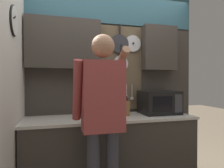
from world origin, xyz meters
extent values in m
cube|color=#38332D|center=(0.00, 0.00, 0.43)|extent=(2.00, 0.58, 0.86)
cube|color=beige|center=(0.00, 0.00, 0.88)|extent=(2.03, 0.61, 0.03)
cube|color=#38332D|center=(0.00, 0.31, 1.27)|extent=(2.60, 0.04, 2.55)
cube|color=#2D5666|center=(0.00, 0.28, 2.32)|extent=(2.56, 0.02, 0.45)
cube|color=#38332D|center=(-0.55, 0.21, 1.79)|extent=(0.90, 0.16, 0.62)
cube|color=#38332D|center=(0.76, 0.21, 1.79)|extent=(0.49, 0.16, 0.62)
cube|color=brown|center=(0.21, 0.28, 1.50)|extent=(0.61, 0.01, 1.15)
cylinder|color=#2D2D33|center=(0.19, 0.26, 1.83)|extent=(0.25, 0.02, 0.25)
cube|color=black|center=(0.19, 0.25, 2.02)|extent=(0.02, 0.02, 0.14)
cylinder|color=#B7B7BC|center=(0.20, 0.26, 1.56)|extent=(0.21, 0.02, 0.21)
cube|color=black|center=(0.20, 0.25, 1.74)|extent=(0.02, 0.02, 0.16)
cylinder|color=silver|center=(0.38, 0.26, 1.84)|extent=(0.23, 0.01, 0.23)
sphere|color=black|center=(0.38, 0.24, 1.84)|extent=(0.03, 0.03, 0.03)
cylinder|color=red|center=(0.05, 0.26, 1.17)|extent=(0.01, 0.01, 0.22)
ellipsoid|color=red|center=(0.05, 0.26, 1.05)|extent=(0.04, 0.01, 0.04)
cylinder|color=black|center=(0.13, 0.26, 1.20)|extent=(0.01, 0.01, 0.16)
ellipsoid|color=black|center=(0.13, 0.26, 1.10)|extent=(0.06, 0.01, 0.05)
cylinder|color=silver|center=(0.21, 0.26, 1.19)|extent=(0.01, 0.01, 0.18)
ellipsoid|color=silver|center=(0.21, 0.26, 1.09)|extent=(0.04, 0.01, 0.03)
cylinder|color=silver|center=(0.29, 0.26, 1.20)|extent=(0.01, 0.01, 0.16)
ellipsoid|color=silver|center=(0.29, 0.26, 1.10)|extent=(0.05, 0.01, 0.04)
cylinder|color=silver|center=(0.37, 0.26, 1.19)|extent=(0.01, 0.01, 0.18)
ellipsoid|color=silver|center=(0.37, 0.26, 1.08)|extent=(0.05, 0.01, 0.05)
cube|color=silver|center=(-1.04, -0.41, 1.27)|extent=(0.04, 1.60, 2.55)
cylinder|color=white|center=(-1.00, -0.35, 1.87)|extent=(0.02, 0.26, 0.26)
torus|color=black|center=(-1.01, -0.35, 1.87)|extent=(0.02, 0.28, 0.28)
cube|color=black|center=(-0.99, -0.39, 1.89)|extent=(0.01, 0.09, 0.05)
cube|color=black|center=(0.67, 0.05, 1.04)|extent=(0.48, 0.38, 0.30)
cube|color=black|center=(0.62, -0.14, 1.04)|extent=(0.26, 0.01, 0.19)
cube|color=#333338|center=(0.84, -0.14, 1.04)|extent=(0.11, 0.01, 0.23)
cube|color=brown|center=(0.17, 0.05, 0.98)|extent=(0.11, 0.15, 0.19)
cylinder|color=black|center=(0.14, 0.01, 1.11)|extent=(0.02, 0.03, 0.08)
cylinder|color=black|center=(0.15, 0.01, 1.10)|extent=(0.02, 0.03, 0.05)
cylinder|color=black|center=(0.17, 0.01, 1.12)|extent=(0.02, 0.03, 0.08)
cylinder|color=black|center=(0.18, 0.01, 1.11)|extent=(0.02, 0.03, 0.07)
cylinder|color=black|center=(0.20, 0.01, 1.10)|extent=(0.02, 0.03, 0.05)
cylinder|color=black|center=(0.21, 0.01, 1.11)|extent=(0.02, 0.03, 0.06)
cylinder|color=white|center=(-0.26, 0.05, 0.96)|extent=(0.12, 0.12, 0.14)
cylinder|color=red|center=(-0.25, 0.07, 1.07)|extent=(0.02, 0.05, 0.25)
cylinder|color=tan|center=(-0.28, 0.05, 1.08)|extent=(0.05, 0.05, 0.26)
cylinder|color=silver|center=(-0.25, 0.05, 1.09)|extent=(0.05, 0.02, 0.29)
cylinder|color=silver|center=(-0.27, 0.03, 1.08)|extent=(0.06, 0.05, 0.26)
cylinder|color=black|center=(-0.25, 0.03, 1.08)|extent=(0.04, 0.06, 0.26)
cylinder|color=tan|center=(-0.26, 0.06, 1.10)|extent=(0.06, 0.05, 0.29)
cylinder|color=tan|center=(-0.28, 0.05, 1.07)|extent=(0.05, 0.04, 0.25)
cylinder|color=silver|center=(-0.27, 0.02, 1.09)|extent=(0.07, 0.03, 0.27)
cube|color=#993D3D|center=(-0.22, -0.54, 1.18)|extent=(0.38, 0.22, 0.65)
sphere|color=#A87A5B|center=(-0.22, -0.54, 1.64)|extent=(0.22, 0.22, 0.22)
cylinder|color=#993D3D|center=(-0.45, -0.49, 1.23)|extent=(0.08, 0.26, 0.57)
cylinder|color=#A87A5B|center=(0.01, -0.29, 1.49)|extent=(0.08, 0.54, 0.35)
camera|label=1|loc=(-0.62, -2.33, 1.32)|focal=32.00mm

